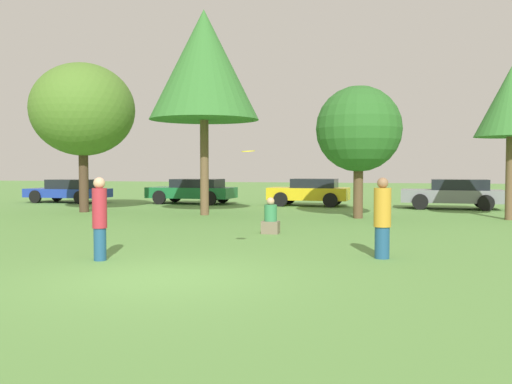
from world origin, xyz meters
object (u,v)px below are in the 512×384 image
object	(u,v)px
frisbee	(248,151)
parked_car_grey	(454,193)
tree_1	(204,65)
person_catcher	(382,218)
parked_car_green	(193,190)
tree_3	(512,102)
parked_car_yellow	(310,191)
tree_2	(359,129)
parked_car_blue	(70,190)
tree_0	(83,110)
person_thrower	(100,218)
bystander_sitting	(271,219)

from	to	relation	value
frisbee	parked_car_grey	xyz separation A→B (m)	(5.72, 15.17, -1.50)
tree_1	person_catcher	bearing A→B (deg)	-52.47
parked_car_green	tree_3	bearing A→B (deg)	160.87
parked_car_yellow	parked_car_grey	size ratio (longest dim) A/B	0.88
tree_2	parked_car_grey	size ratio (longest dim) A/B	1.09
person_catcher	frisbee	xyz separation A→B (m)	(-2.73, -0.47, 1.38)
parked_car_grey	frisbee	bearing A→B (deg)	72.19
parked_car_blue	parked_car_green	bearing A→B (deg)	-171.43
parked_car_blue	parked_car_yellow	xyz separation A→B (m)	(12.88, 0.50, 0.04)
parked_car_yellow	parked_car_green	bearing A→B (deg)	1.20
person_catcher	tree_0	world-z (taller)	tree_0
frisbee	tree_3	world-z (taller)	tree_3
tree_0	person_thrower	bearing A→B (deg)	-57.71
parked_car_yellow	parked_car_grey	distance (m)	6.63
person_thrower	tree_3	world-z (taller)	tree_3
bystander_sitting	parked_car_yellow	bearing A→B (deg)	92.43
tree_2	parked_car_grey	bearing A→B (deg)	54.92
frisbee	tree_2	size ratio (longest dim) A/B	0.06
parked_car_blue	bystander_sitting	bearing A→B (deg)	143.25
person_thrower	tree_1	distance (m)	11.85
tree_1	tree_3	world-z (taller)	tree_1
tree_1	tree_3	bearing A→B (deg)	3.21
bystander_sitting	tree_1	size ratio (longest dim) A/B	0.13
bystander_sitting	parked_car_grey	xyz separation A→B (m)	(6.12, 11.06, 0.30)
person_catcher	person_thrower	bearing A→B (deg)	-0.00
tree_1	parked_car_blue	distance (m)	12.25
frisbee	tree_3	xyz separation A→B (m)	(7.08, 10.16, 1.98)
tree_0	parked_car_yellow	xyz separation A→B (m)	(8.75, 5.97, -3.58)
person_thrower	parked_car_grey	world-z (taller)	person_thrower
frisbee	tree_2	bearing A→B (deg)	79.55
bystander_sitting	parked_car_grey	size ratio (longest dim) A/B	0.23
bystander_sitting	person_thrower	bearing A→B (deg)	-114.67
person_thrower	person_catcher	world-z (taller)	person_thrower
person_thrower	frisbee	world-z (taller)	frisbee
person_catcher	tree_3	size ratio (longest dim) A/B	0.30
person_thrower	parked_car_blue	bearing A→B (deg)	107.91
tree_0	tree_3	distance (m)	16.73
tree_0	parked_car_green	xyz separation A→B (m)	(2.63, 6.15, -3.59)
tree_3	person_thrower	bearing A→B (deg)	-131.22
person_catcher	tree_1	bearing A→B (deg)	-68.51
person_catcher	parked_car_grey	xyz separation A→B (m)	(2.99, 14.70, -0.12)
parked_car_blue	parked_car_grey	bearing A→B (deg)	-177.16
frisbee	parked_car_blue	world-z (taller)	frisbee
frisbee	parked_car_blue	size ratio (longest dim) A/B	0.06
person_catcher	parked_car_green	distance (m)	18.21
person_thrower	tree_2	world-z (taller)	tree_2
bystander_sitting	tree_3	world-z (taller)	tree_3
person_catcher	bystander_sitting	xyz separation A→B (m)	(-3.13, 3.64, -0.43)
person_catcher	parked_car_blue	bearing A→B (deg)	-57.73
tree_3	parked_car_grey	distance (m)	6.25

